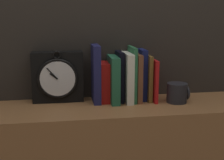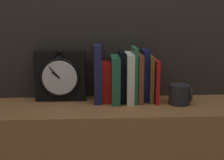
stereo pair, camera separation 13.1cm
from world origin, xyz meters
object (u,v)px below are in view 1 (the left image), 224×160
(book_slot5_green, at_px, (132,74))
(mug, at_px, (177,93))
(book_slot7_navy, at_px, (142,74))
(book_slot8_brown, at_px, (147,77))
(book_slot9_red, at_px, (152,80))
(book_slot0_navy, at_px, (96,74))
(book_slot2_green, at_px, (113,79))
(book_slot4_white, at_px, (127,77))
(book_slot3_black, at_px, (120,76))
(book_slot6_brown, at_px, (137,77))
(book_slot1_red, at_px, (104,82))
(clock, at_px, (58,77))

(book_slot5_green, bearing_deg, mug, -18.51)
(book_slot7_navy, height_order, mug, book_slot7_navy)
(book_slot8_brown, distance_m, book_slot9_red, 0.03)
(book_slot5_green, xyz_separation_m, book_slot8_brown, (0.07, 0.01, -0.02))
(book_slot0_navy, bearing_deg, book_slot7_navy, 3.18)
(book_slot2_green, relative_size, book_slot5_green, 0.84)
(book_slot4_white, bearing_deg, book_slot3_black, 154.65)
(book_slot3_black, distance_m, book_slot9_red, 0.15)
(book_slot4_white, bearing_deg, book_slot7_navy, 17.86)
(book_slot0_navy, height_order, book_slot9_red, book_slot0_navy)
(book_slot3_black, relative_size, mug, 2.32)
(book_slot9_red, bearing_deg, book_slot8_brown, 155.06)
(book_slot8_brown, xyz_separation_m, mug, (0.12, -0.07, -0.06))
(book_slot6_brown, height_order, book_slot7_navy, book_slot7_navy)
(book_slot6_brown, height_order, book_slot8_brown, book_slot6_brown)
(book_slot0_navy, bearing_deg, book_slot1_red, 9.20)
(book_slot4_white, xyz_separation_m, book_slot9_red, (0.12, 0.00, -0.01))
(book_slot5_green, xyz_separation_m, book_slot7_navy, (0.05, 0.02, -0.01))
(book_slot2_green, xyz_separation_m, book_slot3_black, (0.03, 0.02, 0.01))
(book_slot5_green, bearing_deg, book_slot9_red, -2.68)
(clock, height_order, book_slot5_green, book_slot5_green)
(book_slot3_black, distance_m, mug, 0.27)
(clock, bearing_deg, book_slot4_white, -7.28)
(book_slot5_green, bearing_deg, book_slot4_white, -164.87)
(book_slot0_navy, height_order, book_slot1_red, book_slot0_navy)
(book_slot4_white, bearing_deg, book_slot5_green, 15.13)
(book_slot7_navy, bearing_deg, book_slot6_brown, -148.84)
(book_slot6_brown, bearing_deg, book_slot5_green, -178.37)
(book_slot9_red, bearing_deg, book_slot5_green, 177.32)
(book_slot1_red, bearing_deg, book_slot5_green, -5.02)
(book_slot3_black, relative_size, book_slot4_white, 1.02)
(book_slot1_red, distance_m, book_slot4_white, 0.11)
(book_slot4_white, height_order, book_slot5_green, book_slot5_green)
(mug, bearing_deg, book_slot1_red, 166.68)
(clock, relative_size, book_slot5_green, 0.96)
(book_slot9_red, height_order, mug, book_slot9_red)
(book_slot5_green, height_order, book_slot9_red, book_slot5_green)
(book_slot3_black, bearing_deg, book_slot0_navy, -178.07)
(book_slot3_black, xyz_separation_m, book_slot7_navy, (0.11, 0.01, 0.00))
(book_slot0_navy, height_order, book_slot3_black, book_slot0_navy)
(book_slot6_brown, distance_m, book_slot7_navy, 0.03)
(book_slot1_red, bearing_deg, mug, -13.32)
(book_slot8_brown, bearing_deg, book_slot1_red, 178.39)
(book_slot5_green, bearing_deg, book_slot0_navy, 178.16)
(book_slot5_green, height_order, book_slot6_brown, book_slot5_green)
(book_slot4_white, distance_m, book_slot5_green, 0.03)
(book_slot0_navy, relative_size, book_slot3_black, 1.14)
(clock, distance_m, book_slot2_green, 0.25)
(book_slot3_black, distance_m, book_slot8_brown, 0.13)
(book_slot3_black, xyz_separation_m, book_slot4_white, (0.03, -0.02, -0.00))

